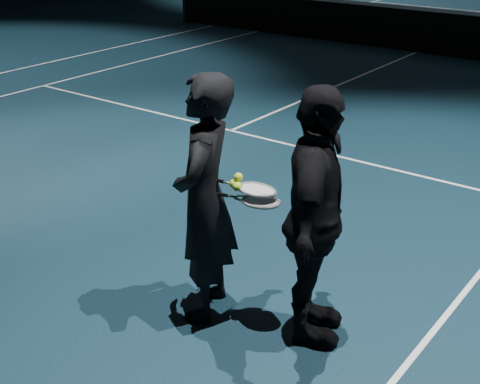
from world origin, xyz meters
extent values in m
plane|color=black|center=(0.00, 0.00, 0.00)|extent=(36.00, 36.00, 0.00)
cylinder|color=black|center=(-6.40, 0.00, 0.55)|extent=(0.10, 0.10, 1.10)
cube|color=black|center=(0.00, 0.00, 0.45)|extent=(12.80, 0.02, 0.86)
cube|color=white|center=(0.00, 0.00, 0.92)|extent=(12.80, 0.03, 0.07)
imported|color=black|center=(2.54, -10.04, 0.96)|extent=(0.69, 0.82, 1.91)
imported|color=black|center=(3.37, -9.84, 0.96)|extent=(0.89, 1.21, 1.91)
camera|label=1|loc=(5.43, -13.50, 3.00)|focal=50.00mm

